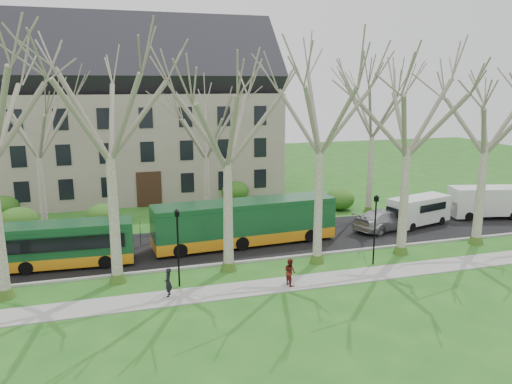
{
  "coord_description": "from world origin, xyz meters",
  "views": [
    {
      "loc": [
        -9.31,
        -26.94,
        11.0
      ],
      "look_at": [
        -0.39,
        3.0,
        4.14
      ],
      "focal_mm": 35.0,
      "sensor_mm": 36.0,
      "label": 1
    }
  ],
  "objects_px": {
    "pedestrian_b": "(290,272)",
    "bus_lead": "(38,246)",
    "pedestrian_a": "(168,282)",
    "sedan": "(385,220)",
    "van_a": "(419,211)",
    "bus_follow": "(245,222)",
    "van_b": "(486,202)"
  },
  "relations": [
    {
      "from": "bus_follow",
      "to": "pedestrian_b",
      "type": "distance_m",
      "value": 7.68
    },
    {
      "from": "bus_lead",
      "to": "bus_follow",
      "type": "height_order",
      "value": "bus_follow"
    },
    {
      "from": "van_a",
      "to": "pedestrian_a",
      "type": "relative_size",
      "value": 3.39
    },
    {
      "from": "van_b",
      "to": "pedestrian_b",
      "type": "height_order",
      "value": "van_b"
    },
    {
      "from": "sedan",
      "to": "van_b",
      "type": "xyz_separation_m",
      "value": [
        9.88,
        0.73,
        0.5
      ]
    },
    {
      "from": "van_a",
      "to": "van_b",
      "type": "distance_m",
      "value": 6.74
    },
    {
      "from": "bus_lead",
      "to": "van_b",
      "type": "bearing_deg",
      "value": 6.13
    },
    {
      "from": "sedan",
      "to": "bus_lead",
      "type": "bearing_deg",
      "value": 74.63
    },
    {
      "from": "bus_lead",
      "to": "pedestrian_b",
      "type": "distance_m",
      "value": 15.21
    },
    {
      "from": "bus_lead",
      "to": "pedestrian_b",
      "type": "relative_size",
      "value": 7.36
    },
    {
      "from": "bus_lead",
      "to": "pedestrian_a",
      "type": "distance_m",
      "value": 9.47
    },
    {
      "from": "van_a",
      "to": "pedestrian_a",
      "type": "distance_m",
      "value": 21.85
    },
    {
      "from": "bus_follow",
      "to": "pedestrian_a",
      "type": "distance_m",
      "value": 9.52
    },
    {
      "from": "van_a",
      "to": "bus_follow",
      "type": "bearing_deg",
      "value": 167.55
    },
    {
      "from": "bus_lead",
      "to": "bus_follow",
      "type": "xyz_separation_m",
      "value": [
        13.12,
        0.84,
        0.19
      ]
    },
    {
      "from": "van_a",
      "to": "bus_lead",
      "type": "bearing_deg",
      "value": 168.15
    },
    {
      "from": "bus_lead",
      "to": "van_a",
      "type": "xyz_separation_m",
      "value": [
        27.37,
        1.43,
        -0.25
      ]
    },
    {
      "from": "sedan",
      "to": "van_b",
      "type": "height_order",
      "value": "van_b"
    },
    {
      "from": "bus_follow",
      "to": "van_b",
      "type": "relative_size",
      "value": 2.16
    },
    {
      "from": "sedan",
      "to": "van_a",
      "type": "bearing_deg",
      "value": -102.91
    },
    {
      "from": "bus_lead",
      "to": "bus_follow",
      "type": "bearing_deg",
      "value": 6.62
    },
    {
      "from": "sedan",
      "to": "van_a",
      "type": "distance_m",
      "value": 3.19
    },
    {
      "from": "bus_lead",
      "to": "bus_follow",
      "type": "distance_m",
      "value": 13.15
    },
    {
      "from": "bus_follow",
      "to": "sedan",
      "type": "height_order",
      "value": "bus_follow"
    },
    {
      "from": "pedestrian_a",
      "to": "bus_follow",
      "type": "bearing_deg",
      "value": 153.44
    },
    {
      "from": "pedestrian_a",
      "to": "sedan",
      "type": "bearing_deg",
      "value": 127.44
    },
    {
      "from": "pedestrian_b",
      "to": "bus_lead",
      "type": "bearing_deg",
      "value": 49.49
    },
    {
      "from": "bus_follow",
      "to": "van_a",
      "type": "relative_size",
      "value": 2.43
    },
    {
      "from": "bus_lead",
      "to": "pedestrian_a",
      "type": "relative_size",
      "value": 7.24
    },
    {
      "from": "bus_lead",
      "to": "van_b",
      "type": "distance_m",
      "value": 34.15
    },
    {
      "from": "sedan",
      "to": "pedestrian_b",
      "type": "bearing_deg",
      "value": 108.68
    },
    {
      "from": "pedestrian_b",
      "to": "van_a",
      "type": "bearing_deg",
      "value": -73.17
    }
  ]
}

